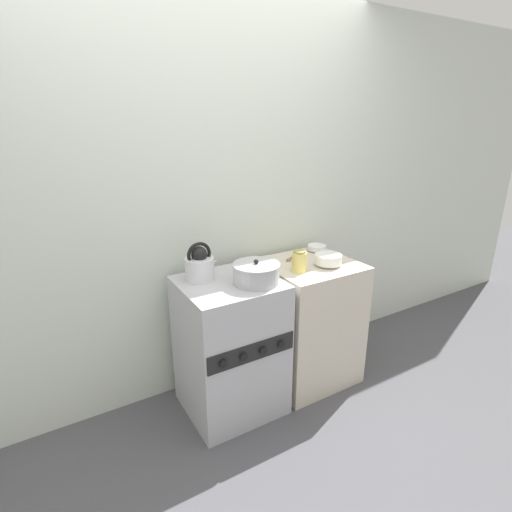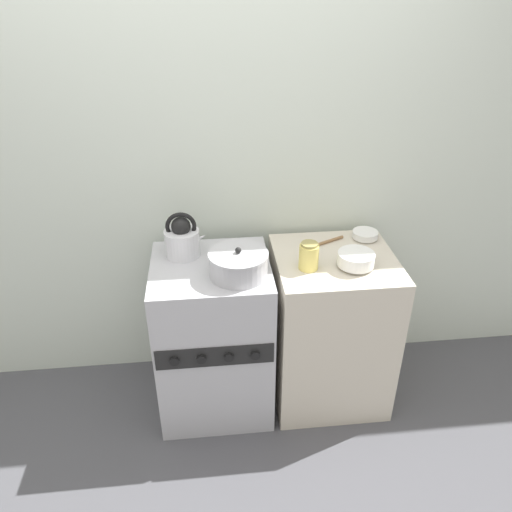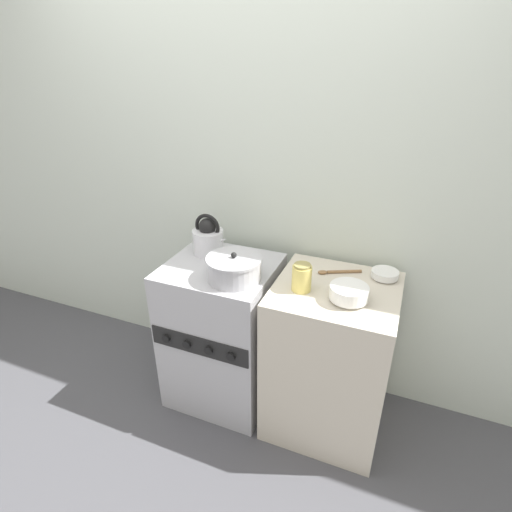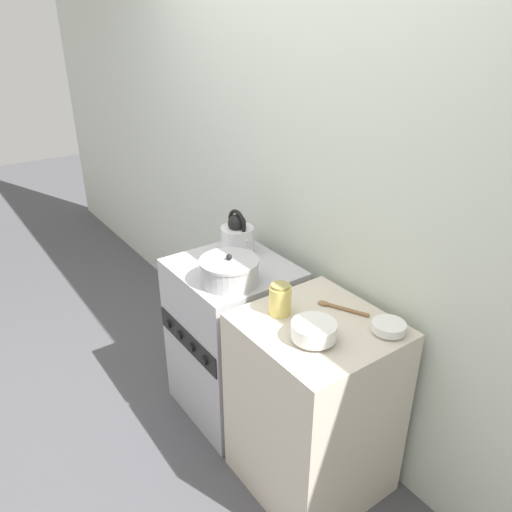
{
  "view_description": "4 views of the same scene",
  "coord_description": "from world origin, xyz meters",
  "views": [
    {
      "loc": [
        -0.96,
        -1.65,
        1.76
      ],
      "look_at": [
        0.19,
        0.28,
        0.98
      ],
      "focal_mm": 28.0,
      "sensor_mm": 36.0,
      "label": 1
    },
    {
      "loc": [
        -0.0,
        -1.76,
        2.09
      ],
      "look_at": [
        0.22,
        0.28,
        0.9
      ],
      "focal_mm": 35.0,
      "sensor_mm": 36.0,
      "label": 2
    },
    {
      "loc": [
        0.87,
        -1.37,
        1.85
      ],
      "look_at": [
        0.2,
        0.29,
        0.95
      ],
      "focal_mm": 28.0,
      "sensor_mm": 36.0,
      "label": 3
    },
    {
      "loc": [
        1.83,
        -0.89,
        1.98
      ],
      "look_at": [
        0.19,
        0.28,
        0.99
      ],
      "focal_mm": 35.0,
      "sensor_mm": 36.0,
      "label": 4
    }
  ],
  "objects": [
    {
      "name": "kettle",
      "position": [
        -0.13,
        0.38,
        0.95
      ],
      "size": [
        0.21,
        0.17,
        0.23
      ],
      "color": "silver",
      "rests_on": "stove"
    },
    {
      "name": "stove",
      "position": [
        0.0,
        0.27,
        0.43
      ],
      "size": [
        0.57,
        0.55,
        0.86
      ],
      "color": "#B2B2B7",
      "rests_on": "ground_plane"
    },
    {
      "name": "enamel_bowl",
      "position": [
        0.68,
        0.19,
        0.9
      ],
      "size": [
        0.17,
        0.17,
        0.08
      ],
      "color": "white",
      "rests_on": "counter"
    },
    {
      "name": "cooking_pot",
      "position": [
        0.13,
        0.17,
        0.92
      ],
      "size": [
        0.27,
        0.27,
        0.14
      ],
      "color": "#B2B2B7",
      "rests_on": "stove"
    },
    {
      "name": "small_ceramic_bowl",
      "position": [
        0.81,
        0.47,
        0.88
      ],
      "size": [
        0.13,
        0.13,
        0.04
      ],
      "color": "white",
      "rests_on": "counter"
    },
    {
      "name": "counter",
      "position": [
        0.61,
        0.28,
        0.43
      ],
      "size": [
        0.59,
        0.57,
        0.86
      ],
      "color": "beige",
      "rests_on": "ground_plane"
    },
    {
      "name": "storage_jar",
      "position": [
        0.46,
        0.2,
        0.92
      ],
      "size": [
        0.09,
        0.09,
        0.13
      ],
      "color": "#E0CC66",
      "rests_on": "counter"
    },
    {
      "name": "ground_plane",
      "position": [
        0.0,
        0.0,
        0.0
      ],
      "size": [
        12.0,
        12.0,
        0.0
      ],
      "primitive_type": "plane",
      "color": "#4C4C51"
    },
    {
      "name": "wall_back",
      "position": [
        0.0,
        0.64,
        1.25
      ],
      "size": [
        7.0,
        0.06,
        2.5
      ],
      "color": "silver",
      "rests_on": "ground_plane"
    },
    {
      "name": "wooden_spoon",
      "position": [
        0.58,
        0.43,
        0.87
      ],
      "size": [
        0.21,
        0.12,
        0.02
      ],
      "color": "olive",
      "rests_on": "counter"
    }
  ]
}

